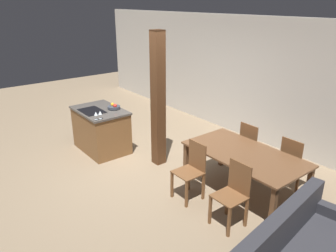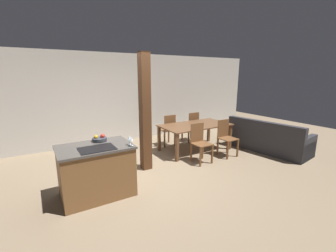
# 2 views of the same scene
# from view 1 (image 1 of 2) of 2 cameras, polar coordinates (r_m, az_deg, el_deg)

# --- Properties ---
(ground_plane) EXTENTS (16.00, 16.00, 0.00)m
(ground_plane) POSITION_cam_1_polar(r_m,az_deg,el_deg) (6.41, -4.75, -6.81)
(ground_plane) COLOR #847056
(wall_back) EXTENTS (11.20, 0.08, 2.70)m
(wall_back) POSITION_cam_1_polar(r_m,az_deg,el_deg) (7.74, 12.65, 8.34)
(wall_back) COLOR beige
(wall_back) RESTS_ON ground_plane
(kitchen_island) EXTENTS (1.21, 0.82, 0.91)m
(kitchen_island) POSITION_cam_1_polar(r_m,az_deg,el_deg) (7.00, -11.57, -0.63)
(kitchen_island) COLOR brown
(kitchen_island) RESTS_ON ground_plane
(fruit_bowl) EXTENTS (0.26, 0.26, 0.11)m
(fruit_bowl) POSITION_cam_1_polar(r_m,az_deg,el_deg) (6.82, -9.40, 3.30)
(fruit_bowl) COLOR #383D47
(fruit_bowl) RESTS_ON kitchen_island
(wine_glass_near) EXTENTS (0.07, 0.07, 0.15)m
(wine_glass_near) POSITION_cam_1_polar(r_m,az_deg,el_deg) (6.23, -12.45, 2.08)
(wine_glass_near) COLOR silver
(wine_glass_near) RESTS_ON kitchen_island
(wine_glass_middle) EXTENTS (0.07, 0.07, 0.15)m
(wine_glass_middle) POSITION_cam_1_polar(r_m,az_deg,el_deg) (6.26, -11.74, 2.24)
(wine_glass_middle) COLOR silver
(wine_glass_middle) RESTS_ON kitchen_island
(dining_table) EXTENTS (1.91, 1.03, 0.73)m
(dining_table) POSITION_cam_1_polar(r_m,az_deg,el_deg) (5.38, 13.14, -5.37)
(dining_table) COLOR brown
(dining_table) RESTS_ON ground_plane
(dining_chair_near_left) EXTENTS (0.40, 0.40, 0.93)m
(dining_chair_near_left) POSITION_cam_1_polar(r_m,az_deg,el_deg) (5.22, 4.09, -7.56)
(dining_chair_near_left) COLOR brown
(dining_chair_near_left) RESTS_ON ground_plane
(dining_chair_near_right) EXTENTS (0.40, 0.40, 0.93)m
(dining_chair_near_right) POSITION_cam_1_polar(r_m,az_deg,el_deg) (4.71, 11.24, -11.40)
(dining_chair_near_right) COLOR brown
(dining_chair_near_right) RESTS_ON ground_plane
(dining_chair_far_left) EXTENTS (0.40, 0.40, 0.93)m
(dining_chair_far_left) POSITION_cam_1_polar(r_m,az_deg,el_deg) (6.22, 14.33, -3.30)
(dining_chair_far_left) COLOR brown
(dining_chair_far_left) RESTS_ON ground_plane
(dining_chair_far_right) EXTENTS (0.40, 0.40, 0.93)m
(dining_chair_far_right) POSITION_cam_1_polar(r_m,az_deg,el_deg) (5.80, 21.01, -5.96)
(dining_chair_far_right) COLOR brown
(dining_chair_far_right) RESTS_ON ground_plane
(timber_post) EXTENTS (0.21, 0.21, 2.52)m
(timber_post) POSITION_cam_1_polar(r_m,az_deg,el_deg) (6.03, -1.74, 4.40)
(timber_post) COLOR #4C2D19
(timber_post) RESTS_ON ground_plane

